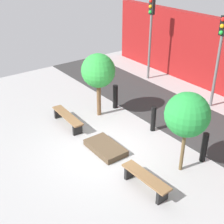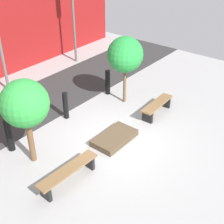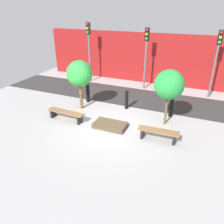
{
  "view_description": "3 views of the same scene",
  "coord_description": "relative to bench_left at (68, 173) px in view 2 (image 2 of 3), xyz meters",
  "views": [
    {
      "loc": [
        7.42,
        -5.24,
        6.36
      ],
      "look_at": [
        -0.59,
        0.71,
        1.04
      ],
      "focal_mm": 50.0,
      "sensor_mm": 36.0,
      "label": 1
    },
    {
      "loc": [
        -6.57,
        -5.17,
        6.24
      ],
      "look_at": [
        0.07,
        0.14,
        1.02
      ],
      "focal_mm": 50.0,
      "sensor_mm": 36.0,
      "label": 2
    },
    {
      "loc": [
        3.58,
        -8.24,
        5.2
      ],
      "look_at": [
        0.12,
        -0.08,
        0.84
      ],
      "focal_mm": 35.0,
      "sensor_mm": 36.0,
      "label": 3
    }
  ],
  "objects": [
    {
      "name": "bench_left",
      "position": [
        0.0,
        0.0,
        0.0
      ],
      "size": [
        1.98,
        0.46,
        0.47
      ],
      "rotation": [
        0.0,
        0.0,
        -0.04
      ],
      "color": "black",
      "rests_on": "ground"
    },
    {
      "name": "road_strip",
      "position": [
        2.31,
        4.22,
        -0.34
      ],
      "size": [
        18.0,
        3.01,
        0.01
      ],
      "primitive_type": "cube",
      "color": "#2F2F2F",
      "rests_on": "ground"
    },
    {
      "name": "bollard_center",
      "position": [
        4.72,
        2.47,
        0.18
      ],
      "size": [
        0.2,
        0.2,
        1.05
      ],
      "primitive_type": "cylinder",
      "color": "black",
      "rests_on": "ground"
    },
    {
      "name": "planter_bed",
      "position": [
        2.31,
        0.2,
        -0.24
      ],
      "size": [
        1.53,
        0.88,
        0.21
      ],
      "primitive_type": "cube",
      "color": "#4F3E2C",
      "rests_on": "ground"
    },
    {
      "name": "tree_behind_left_bench",
      "position": [
        -0.0,
        1.52,
        1.62
      ],
      "size": [
        1.37,
        1.37,
        2.67
      ],
      "color": "brown",
      "rests_on": "ground"
    },
    {
      "name": "traffic_light_mid_east",
      "position": [
        6.47,
        6.01,
        2.39
      ],
      "size": [
        0.28,
        0.27,
        3.97
      ],
      "color": "#585858",
      "rests_on": "ground"
    },
    {
      "name": "tree_behind_right_bench",
      "position": [
        4.61,
        1.52,
        1.65
      ],
      "size": [
        1.35,
        1.35,
        2.68
      ],
      "color": "brown",
      "rests_on": "ground"
    },
    {
      "name": "bollard_far_left",
      "position": [
        -0.11,
        2.47,
        0.19
      ],
      "size": [
        0.22,
        0.22,
        1.06
      ],
      "primitive_type": "cylinder",
      "color": "black",
      "rests_on": "ground"
    },
    {
      "name": "bench_right",
      "position": [
        4.61,
        -0.0,
        -0.0
      ],
      "size": [
        1.72,
        0.47,
        0.48
      ],
      "rotation": [
        0.0,
        0.0,
        0.04
      ],
      "color": "black",
      "rests_on": "ground"
    },
    {
      "name": "ground_plane",
      "position": [
        2.31,
        0.22,
        -0.34
      ],
      "size": [
        18.0,
        18.0,
        0.0
      ],
      "primitive_type": "plane",
      "color": "#9D9D9D"
    },
    {
      "name": "bollard_left",
      "position": [
        2.31,
        2.47,
        0.17
      ],
      "size": [
        0.19,
        0.19,
        1.03
      ],
      "primitive_type": "cylinder",
      "color": "black",
      "rests_on": "ground"
    }
  ]
}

